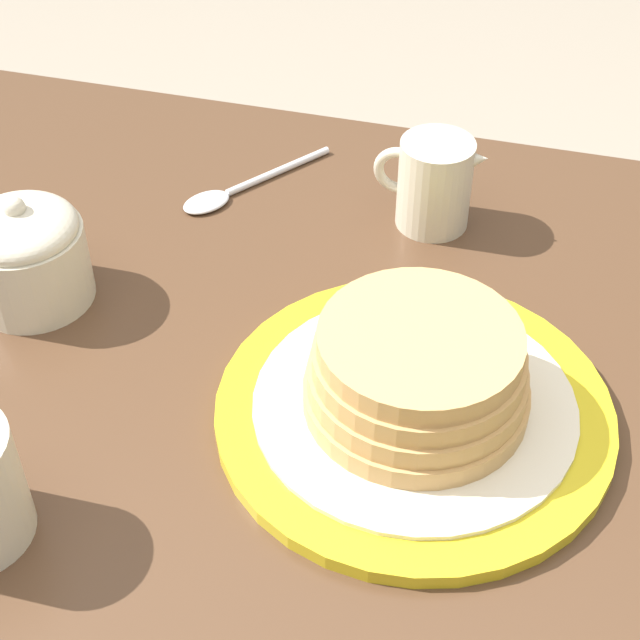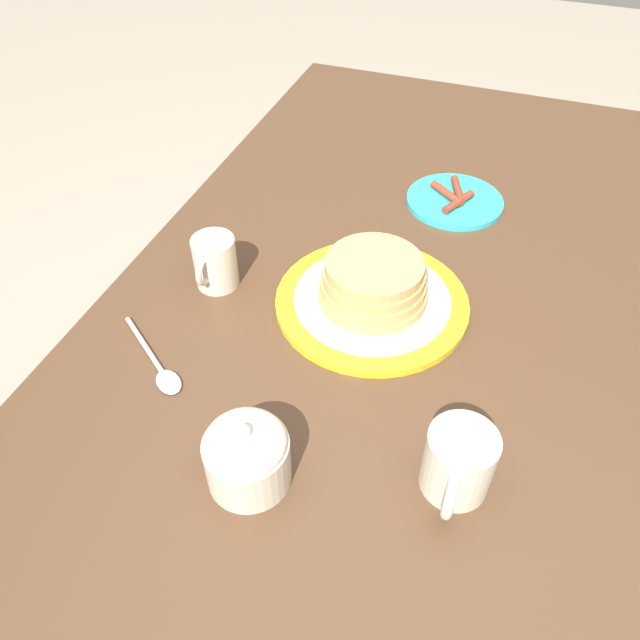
{
  "view_description": "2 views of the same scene",
  "coord_description": "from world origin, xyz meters",
  "px_view_note": "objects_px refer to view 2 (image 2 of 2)",
  "views": [
    {
      "loc": [
        -0.04,
        0.43,
        1.27
      ],
      "look_at": [
        0.1,
        -0.1,
        0.77
      ],
      "focal_mm": 55.0,
      "sensor_mm": 36.0,
      "label": 1
    },
    {
      "loc": [
        0.68,
        0.11,
        1.38
      ],
      "look_at": [
        0.1,
        -0.1,
        0.77
      ],
      "focal_mm": 35.0,
      "sensor_mm": 36.0,
      "label": 2
    }
  ],
  "objects_px": {
    "sugar_bowl": "(247,455)",
    "pancake_plate": "(373,290)",
    "creamer_pitcher": "(215,261)",
    "coffee_mug": "(458,463)",
    "spoon": "(160,369)",
    "side_plate_bacon": "(455,200)"
  },
  "relations": [
    {
      "from": "pancake_plate",
      "to": "creamer_pitcher",
      "type": "height_order",
      "value": "creamer_pitcher"
    },
    {
      "from": "sugar_bowl",
      "to": "creamer_pitcher",
      "type": "bearing_deg",
      "value": -147.51
    },
    {
      "from": "side_plate_bacon",
      "to": "creamer_pitcher",
      "type": "distance_m",
      "value": 0.46
    },
    {
      "from": "coffee_mug",
      "to": "sugar_bowl",
      "type": "relative_size",
      "value": 1.12
    },
    {
      "from": "creamer_pitcher",
      "to": "coffee_mug",
      "type": "bearing_deg",
      "value": 61.18
    },
    {
      "from": "sugar_bowl",
      "to": "coffee_mug",
      "type": "bearing_deg",
      "value": 107.34
    },
    {
      "from": "side_plate_bacon",
      "to": "spoon",
      "type": "height_order",
      "value": "side_plate_bacon"
    },
    {
      "from": "side_plate_bacon",
      "to": "coffee_mug",
      "type": "height_order",
      "value": "coffee_mug"
    },
    {
      "from": "sugar_bowl",
      "to": "pancake_plate",
      "type": "bearing_deg",
      "value": 171.36
    },
    {
      "from": "creamer_pitcher",
      "to": "spoon",
      "type": "height_order",
      "value": "creamer_pitcher"
    },
    {
      "from": "coffee_mug",
      "to": "sugar_bowl",
      "type": "bearing_deg",
      "value": -72.66
    },
    {
      "from": "pancake_plate",
      "to": "spoon",
      "type": "height_order",
      "value": "pancake_plate"
    },
    {
      "from": "coffee_mug",
      "to": "creamer_pitcher",
      "type": "xyz_separation_m",
      "value": [
        -0.23,
        -0.41,
        -0.0
      ]
    },
    {
      "from": "pancake_plate",
      "to": "creamer_pitcher",
      "type": "bearing_deg",
      "value": -82.5
    },
    {
      "from": "pancake_plate",
      "to": "side_plate_bacon",
      "type": "height_order",
      "value": "pancake_plate"
    },
    {
      "from": "pancake_plate",
      "to": "spoon",
      "type": "relative_size",
      "value": 1.97
    },
    {
      "from": "side_plate_bacon",
      "to": "sugar_bowl",
      "type": "height_order",
      "value": "sugar_bowl"
    },
    {
      "from": "side_plate_bacon",
      "to": "creamer_pitcher",
      "type": "bearing_deg",
      "value": -41.58
    },
    {
      "from": "spoon",
      "to": "pancake_plate",
      "type": "bearing_deg",
      "value": 133.72
    },
    {
      "from": "side_plate_bacon",
      "to": "spoon",
      "type": "xyz_separation_m",
      "value": [
        0.53,
        -0.29,
        -0.0
      ]
    },
    {
      "from": "side_plate_bacon",
      "to": "coffee_mug",
      "type": "xyz_separation_m",
      "value": [
        0.57,
        0.11,
        0.04
      ]
    },
    {
      "from": "pancake_plate",
      "to": "spoon",
      "type": "distance_m",
      "value": 0.32
    }
  ]
}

